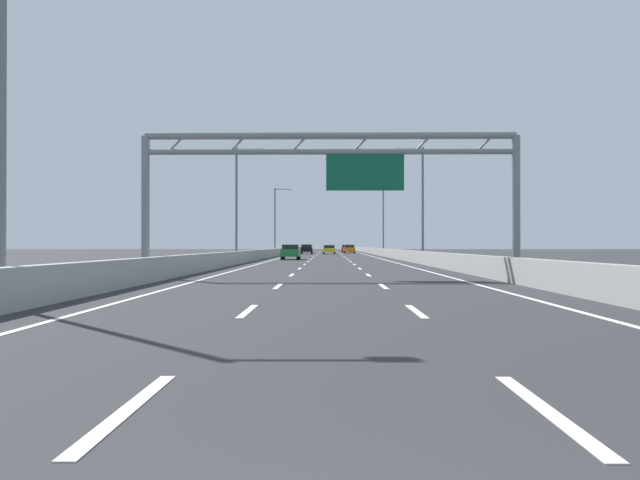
{
  "coord_description": "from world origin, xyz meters",
  "views": [
    {
      "loc": [
        -0.07,
        -2.6,
        1.42
      ],
      "look_at": [
        -1.05,
        78.13,
        1.98
      ],
      "focal_mm": 39.66,
      "sensor_mm": 36.0,
      "label": 1
    }
  ],
  "objects_px": {
    "black_car": "(307,249)",
    "red_car": "(346,248)",
    "orange_car": "(349,249)",
    "green_car": "(291,252)",
    "streetlamp_left_far": "(277,217)",
    "streetlamp_right_far": "(382,217)",
    "yellow_car": "(329,249)",
    "streetlamp_left_near": "(12,75)",
    "streetlamp_left_mid": "(239,197)",
    "streetlamp_right_mid": "(420,197)",
    "sign_gantry": "(335,166)"
  },
  "relations": [
    {
      "from": "black_car",
      "to": "green_car",
      "type": "distance_m",
      "value": 44.01
    },
    {
      "from": "sign_gantry",
      "to": "streetlamp_right_far",
      "type": "xyz_separation_m",
      "value": [
        7.27,
        69.38,
        0.55
      ]
    },
    {
      "from": "yellow_car",
      "to": "green_car",
      "type": "height_order",
      "value": "green_car"
    },
    {
      "from": "streetlamp_right_mid",
      "to": "streetlamp_left_mid",
      "type": "bearing_deg",
      "value": 180.0
    },
    {
      "from": "green_car",
      "to": "streetlamp_left_near",
      "type": "bearing_deg",
      "value": -94.17
    },
    {
      "from": "yellow_car",
      "to": "streetlamp_left_far",
      "type": "bearing_deg",
      "value": -130.57
    },
    {
      "from": "green_car",
      "to": "red_car",
      "type": "bearing_deg",
      "value": 84.15
    },
    {
      "from": "streetlamp_left_near",
      "to": "black_car",
      "type": "xyz_separation_m",
      "value": [
        3.93,
        95.43,
        -4.63
      ]
    },
    {
      "from": "streetlamp_left_near",
      "to": "streetlamp_left_mid",
      "type": "relative_size",
      "value": 1.0
    },
    {
      "from": "black_car",
      "to": "yellow_car",
      "type": "relative_size",
      "value": 1.02
    },
    {
      "from": "black_car",
      "to": "yellow_car",
      "type": "xyz_separation_m",
      "value": [
        3.55,
        -2.87,
        -0.05
      ]
    },
    {
      "from": "streetlamp_left_near",
      "to": "streetlamp_right_far",
      "type": "relative_size",
      "value": 1.0
    },
    {
      "from": "black_car",
      "to": "red_car",
      "type": "height_order",
      "value": "black_car"
    },
    {
      "from": "sign_gantry",
      "to": "black_car",
      "type": "relative_size",
      "value": 3.63
    },
    {
      "from": "streetlamp_left_far",
      "to": "streetlamp_right_far",
      "type": "height_order",
      "value": "same"
    },
    {
      "from": "sign_gantry",
      "to": "streetlamp_right_mid",
      "type": "xyz_separation_m",
      "value": [
        7.27,
        27.47,
        0.55
      ]
    },
    {
      "from": "streetlamp_left_mid",
      "to": "green_car",
      "type": "relative_size",
      "value": 2.25
    },
    {
      "from": "sign_gantry",
      "to": "streetlamp_right_far",
      "type": "height_order",
      "value": "streetlamp_right_far"
    },
    {
      "from": "streetlamp_left_mid",
      "to": "yellow_car",
      "type": "height_order",
      "value": "streetlamp_left_mid"
    },
    {
      "from": "yellow_car",
      "to": "black_car",
      "type": "bearing_deg",
      "value": 141.03
    },
    {
      "from": "streetlamp_right_far",
      "to": "black_car",
      "type": "distance_m",
      "value": 16.65
    },
    {
      "from": "orange_car",
      "to": "green_car",
      "type": "bearing_deg",
      "value": -97.9
    },
    {
      "from": "streetlamp_left_near",
      "to": "red_car",
      "type": "distance_m",
      "value": 121.4
    },
    {
      "from": "sign_gantry",
      "to": "streetlamp_left_near",
      "type": "bearing_deg",
      "value": -117.95
    },
    {
      "from": "streetlamp_left_near",
      "to": "streetlamp_left_far",
      "type": "distance_m",
      "value": 83.82
    },
    {
      "from": "streetlamp_left_near",
      "to": "yellow_car",
      "type": "xyz_separation_m",
      "value": [
        7.48,
        92.56,
        -4.68
      ]
    },
    {
      "from": "sign_gantry",
      "to": "streetlamp_left_far",
      "type": "height_order",
      "value": "streetlamp_left_far"
    },
    {
      "from": "streetlamp_left_far",
      "to": "yellow_car",
      "type": "bearing_deg",
      "value": 49.43
    },
    {
      "from": "red_car",
      "to": "streetlamp_left_near",
      "type": "bearing_deg",
      "value": -95.14
    },
    {
      "from": "streetlamp_right_far",
      "to": "orange_car",
      "type": "relative_size",
      "value": 2.24
    },
    {
      "from": "streetlamp_left_near",
      "to": "streetlamp_right_mid",
      "type": "bearing_deg",
      "value": 70.39
    },
    {
      "from": "streetlamp_left_far",
      "to": "orange_car",
      "type": "height_order",
      "value": "streetlamp_left_far"
    },
    {
      "from": "streetlamp_right_far",
      "to": "black_car",
      "type": "height_order",
      "value": "streetlamp_right_far"
    },
    {
      "from": "streetlamp_left_near",
      "to": "streetlamp_right_mid",
      "type": "distance_m",
      "value": 44.49
    },
    {
      "from": "streetlamp_left_far",
      "to": "yellow_car",
      "type": "xyz_separation_m",
      "value": [
        7.48,
        8.73,
        -4.68
      ]
    },
    {
      "from": "orange_car",
      "to": "yellow_car",
      "type": "height_order",
      "value": "orange_car"
    },
    {
      "from": "streetlamp_left_far",
      "to": "red_car",
      "type": "height_order",
      "value": "streetlamp_left_far"
    },
    {
      "from": "black_car",
      "to": "red_car",
      "type": "distance_m",
      "value": 26.32
    },
    {
      "from": "streetlamp_right_mid",
      "to": "red_car",
      "type": "xyz_separation_m",
      "value": [
        -4.07,
        78.91,
        -4.66
      ]
    },
    {
      "from": "sign_gantry",
      "to": "streetlamp_left_far",
      "type": "relative_size",
      "value": 1.74
    },
    {
      "from": "red_car",
      "to": "green_car",
      "type": "bearing_deg",
      "value": -95.85
    },
    {
      "from": "streetlamp_left_near",
      "to": "red_car",
      "type": "relative_size",
      "value": 2.05
    },
    {
      "from": "streetlamp_right_far",
      "to": "black_car",
      "type": "relative_size",
      "value": 2.08
    },
    {
      "from": "streetlamp_right_far",
      "to": "yellow_car",
      "type": "height_order",
      "value": "streetlamp_right_far"
    },
    {
      "from": "streetlamp_right_far",
      "to": "green_car",
      "type": "xyz_separation_m",
      "value": [
        -11.19,
        -32.4,
        -4.64
      ]
    },
    {
      "from": "orange_car",
      "to": "green_car",
      "type": "xyz_separation_m",
      "value": [
        -7.16,
        -51.54,
        0.0
      ]
    },
    {
      "from": "sign_gantry",
      "to": "streetlamp_right_far",
      "type": "bearing_deg",
      "value": 84.02
    },
    {
      "from": "sign_gantry",
      "to": "streetlamp_right_far",
      "type": "relative_size",
      "value": 1.74
    },
    {
      "from": "green_car",
      "to": "red_car",
      "type": "relative_size",
      "value": 0.91
    },
    {
      "from": "black_car",
      "to": "streetlamp_left_mid",
      "type": "bearing_deg",
      "value": -94.2
    }
  ]
}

